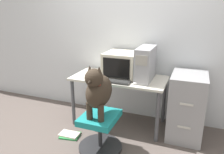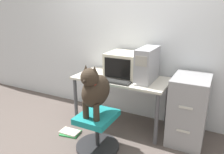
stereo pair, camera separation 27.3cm
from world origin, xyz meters
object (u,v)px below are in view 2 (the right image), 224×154
Objects in this scene: filing_cabinet at (188,109)px; book_stack_floor at (70,132)px; pc_tower at (147,65)px; office_chair at (97,131)px; keyboard at (115,81)px; dog at (95,89)px; crt_monitor at (124,65)px.

filing_cabinet is 3.05× the size of book_stack_floor.
pc_tower reaches higher than book_stack_floor.
pc_tower is at bearing 35.27° from book_stack_floor.
office_chair is (-0.36, -0.70, -0.70)m from pc_tower.
book_stack_floor is (-0.51, -0.36, -0.71)m from keyboard.
filing_cabinet is at bearing 37.68° from dog.
crt_monitor is 0.94× the size of pc_tower.
crt_monitor is 0.56× the size of filing_cabinet.
keyboard reaches higher than office_chair.
dog is (-0.00, -0.03, 0.54)m from office_chair.
keyboard is 0.99m from filing_cabinet.
book_stack_floor is at bearing 169.26° from office_chair.
crt_monitor is at bearing 176.19° from filing_cabinet.
office_chair is 0.85× the size of dog.
book_stack_floor is at bearing -144.73° from pc_tower.
crt_monitor is at bearing 89.34° from dog.
filing_cabinet is at bearing 22.58° from book_stack_floor.
pc_tower is 0.96× the size of office_chair.
pc_tower reaches higher than keyboard.
pc_tower is 0.77m from filing_cabinet.
keyboard is at bearing -165.78° from filing_cabinet.
pc_tower is at bearing -8.15° from crt_monitor.
pc_tower is at bearing 63.88° from dog.
keyboard is 0.49m from dog.
filing_cabinet is (0.93, 0.72, -0.35)m from dog.
pc_tower is 1.06m from office_chair.
dog is 0.92m from book_stack_floor.
crt_monitor is 0.90× the size of office_chair.
book_stack_floor is (-0.50, 0.12, -0.76)m from dog.
office_chair is at bearing -90.69° from crt_monitor.
crt_monitor is 0.33m from keyboard.
office_chair is 0.62× the size of filing_cabinet.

